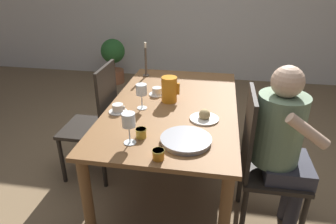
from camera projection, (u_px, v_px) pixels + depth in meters
name	position (u px, v px, depth m)	size (l,w,h in m)	color
ground_plane	(173.00, 181.00, 2.62)	(20.00, 20.00, 0.00)	#7F6647
dining_table	(173.00, 116.00, 2.34)	(0.96, 1.62, 0.74)	brown
chair_person_side	(263.00, 162.00, 1.99)	(0.42, 0.42, 1.01)	black
chair_opposite	(97.00, 121.00, 2.51)	(0.42, 0.42, 1.01)	black
person_seated	(283.00, 140.00, 1.88)	(0.39, 0.41, 1.19)	#33333D
red_pitcher	(169.00, 89.00, 2.30)	(0.15, 0.12, 0.20)	orange
wine_glass_water	(141.00, 91.00, 2.17)	(0.08, 0.08, 0.19)	white
wine_glass_juice	(129.00, 122.00, 1.73)	(0.08, 0.08, 0.20)	white
teacup_near_person	(118.00, 109.00, 2.16)	(0.13, 0.13, 0.06)	silver
teacup_across	(157.00, 92.00, 2.46)	(0.13, 0.13, 0.06)	silver
serving_tray	(186.00, 140.00, 1.79)	(0.31, 0.31, 0.03)	#9E9EA3
bread_plate	(204.00, 117.00, 2.06)	(0.20, 0.20, 0.08)	silver
jam_jar_amber	(158.00, 154.00, 1.63)	(0.07, 0.07, 0.06)	#C67A1E
jam_jar_red	(141.00, 133.00, 1.84)	(0.07, 0.07, 0.06)	gold
candlestick_tall	(146.00, 63.00, 2.83)	(0.06, 0.06, 0.33)	#4C4238
potted_plant	(113.00, 58.00, 4.68)	(0.37, 0.37, 0.69)	#A8603D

